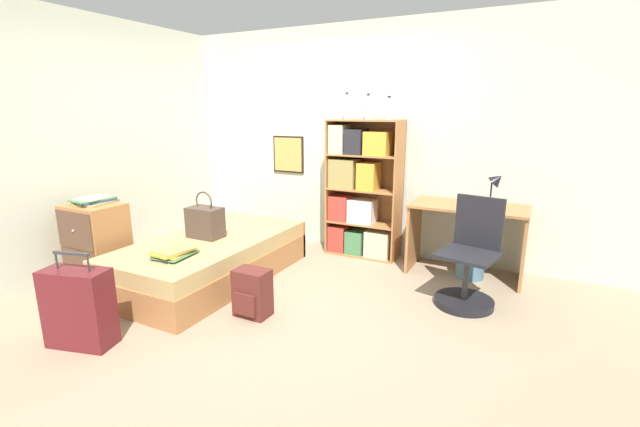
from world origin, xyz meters
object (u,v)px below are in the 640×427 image
object	(u,v)px
bed	(212,258)
desk_lamp	(496,184)
book_stack_on_bed	(173,253)
desk_chair	(468,271)
magazine_pile_on_dresser	(94,200)
backpack	(252,293)
suitcase	(79,308)
bottle_brown	(368,110)
desk	(467,227)
bookcase	(359,192)
waste_bin	(470,264)
bottle_clear	(389,111)
dresser	(97,244)
bottle_green	(347,109)
handbag	(205,222)

from	to	relation	value
bed	desk_lamp	bearing A→B (deg)	26.78
book_stack_on_bed	desk_chair	bearing A→B (deg)	26.27
magazine_pile_on_dresser	backpack	bearing A→B (deg)	1.63
suitcase	bottle_brown	bearing A→B (deg)	68.86
desk	desk_chair	size ratio (longest dim) A/B	1.20
magazine_pile_on_dresser	bookcase	bearing A→B (deg)	44.03
magazine_pile_on_dresser	waste_bin	bearing A→B (deg)	27.99
bottle_clear	waste_bin	xyz separation A→B (m)	(0.98, -0.20, -1.50)
bookcase	bottle_brown	xyz separation A→B (m)	(0.08, 0.03, 0.92)
bed	desk	distance (m)	2.58
dresser	bottle_brown	bearing A→B (deg)	44.23
waste_bin	bottle_brown	bearing A→B (deg)	170.71
suitcase	bottle_green	size ratio (longest dim) A/B	2.39
desk_lamp	waste_bin	world-z (taller)	desk_lamp
waste_bin	magazine_pile_on_dresser	bearing A→B (deg)	-152.01
book_stack_on_bed	bookcase	bearing A→B (deg)	64.26
handbag	waste_bin	xyz separation A→B (m)	(2.37, 1.18, -0.43)
handbag	bottle_green	size ratio (longest dim) A/B	1.58
bookcase	desk_lamp	bearing A→B (deg)	-4.10
handbag	bookcase	bearing A→B (deg)	51.23
magazine_pile_on_dresser	waste_bin	world-z (taller)	magazine_pile_on_dresser
bed	desk_lamp	distance (m)	2.87
dresser	bookcase	xyz separation A→B (m)	(1.94, 1.93, 0.35)
handbag	book_stack_on_bed	distance (m)	0.61
dresser	bookcase	size ratio (longest dim) A/B	0.50
handbag	suitcase	distance (m)	1.45
magazine_pile_on_dresser	suitcase	bearing A→B (deg)	-42.74
desk_chair	dresser	bearing A→B (deg)	-161.13
handbag	desk	xyz separation A→B (m)	(2.30, 1.24, -0.07)
magazine_pile_on_dresser	backpack	size ratio (longest dim) A/B	0.97
waste_bin	desk_lamp	bearing A→B (deg)	21.45
backpack	bottle_clear	bearing A→B (deg)	75.22
suitcase	waste_bin	world-z (taller)	suitcase
magazine_pile_on_dresser	bottle_clear	world-z (taller)	bottle_clear
dresser	bottle_green	distance (m)	2.93
dresser	bottle_clear	bearing A→B (deg)	41.05
book_stack_on_bed	backpack	xyz separation A→B (m)	(0.75, 0.09, -0.26)
book_stack_on_bed	bottle_brown	world-z (taller)	bottle_brown
dresser	bookcase	bearing A→B (deg)	44.86
handbag	bottle_green	bearing A→B (deg)	57.12
desk_lamp	waste_bin	bearing A→B (deg)	-158.55
bottle_brown	bottle_clear	distance (m)	0.23
book_stack_on_bed	bookcase	size ratio (longest dim) A/B	0.25
book_stack_on_bed	bookcase	world-z (taller)	bookcase
bottle_clear	desk_lamp	distance (m)	1.33
dresser	waste_bin	bearing A→B (deg)	28.66
bed	desk_chair	xyz separation A→B (m)	(2.37, 0.54, 0.09)
magazine_pile_on_dresser	desk	distance (m)	3.65
magazine_pile_on_dresser	bookcase	world-z (taller)	bookcase
dresser	desk_lamp	xyz separation A→B (m)	(3.39, 1.83, 0.57)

